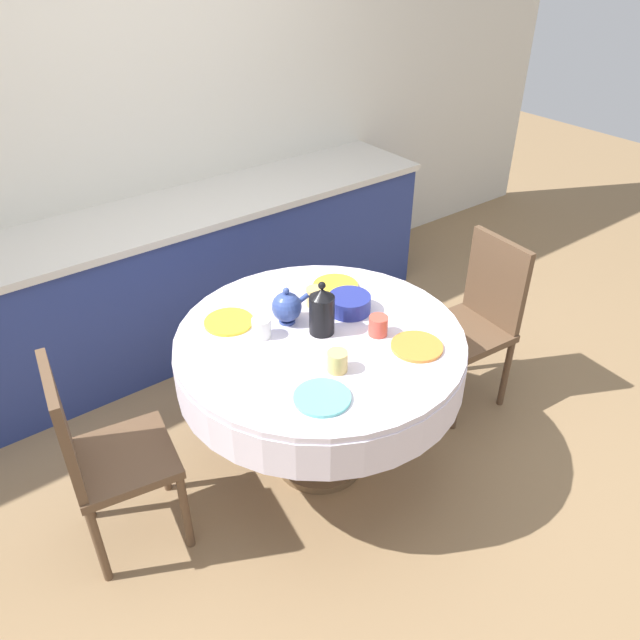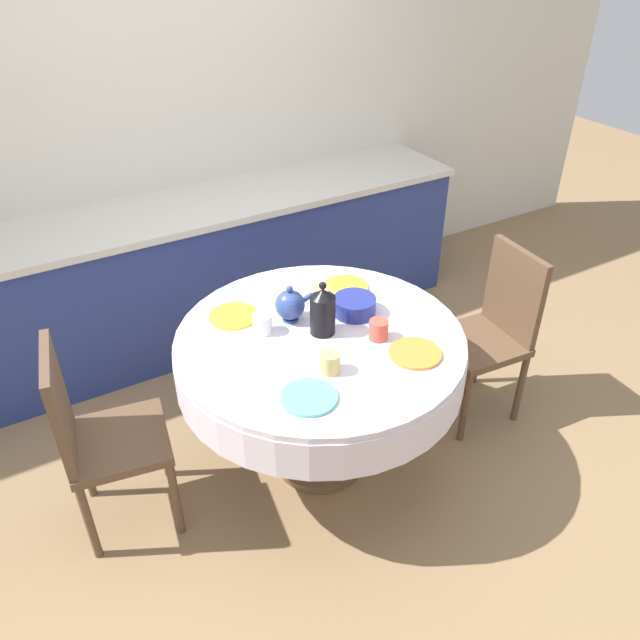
{
  "view_description": "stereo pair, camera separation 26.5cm",
  "coord_description": "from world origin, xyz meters",
  "px_view_note": "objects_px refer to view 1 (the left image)",
  "views": [
    {
      "loc": [
        -1.33,
        -1.76,
        2.32
      ],
      "look_at": [
        0.0,
        0.0,
        0.85
      ],
      "focal_mm": 35.0,
      "sensor_mm": 36.0,
      "label": 1
    },
    {
      "loc": [
        -1.11,
        -1.91,
        2.32
      ],
      "look_at": [
        0.0,
        0.0,
        0.85
      ],
      "focal_mm": 35.0,
      "sensor_mm": 36.0,
      "label": 2
    }
  ],
  "objects_px": {
    "chair_left": "(477,316)",
    "teapot": "(287,307)",
    "chair_right": "(100,452)",
    "coffee_carafe": "(322,311)"
  },
  "relations": [
    {
      "from": "chair_right",
      "to": "teapot",
      "type": "relative_size",
      "value": 5.07
    },
    {
      "from": "coffee_carafe",
      "to": "teapot",
      "type": "height_order",
      "value": "coffee_carafe"
    },
    {
      "from": "coffee_carafe",
      "to": "teapot",
      "type": "distance_m",
      "value": 0.17
    },
    {
      "from": "chair_left",
      "to": "coffee_carafe",
      "type": "distance_m",
      "value": 1.02
    },
    {
      "from": "chair_left",
      "to": "teapot",
      "type": "bearing_deg",
      "value": 80.84
    },
    {
      "from": "chair_right",
      "to": "teapot",
      "type": "bearing_deg",
      "value": 100.22
    },
    {
      "from": "chair_left",
      "to": "teapot",
      "type": "xyz_separation_m",
      "value": [
        -1.03,
        0.25,
        0.32
      ]
    },
    {
      "from": "chair_left",
      "to": "coffee_carafe",
      "type": "relative_size",
      "value": 3.75
    },
    {
      "from": "chair_right",
      "to": "teapot",
      "type": "height_order",
      "value": "teapot"
    },
    {
      "from": "chair_left",
      "to": "teapot",
      "type": "height_order",
      "value": "teapot"
    }
  ]
}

